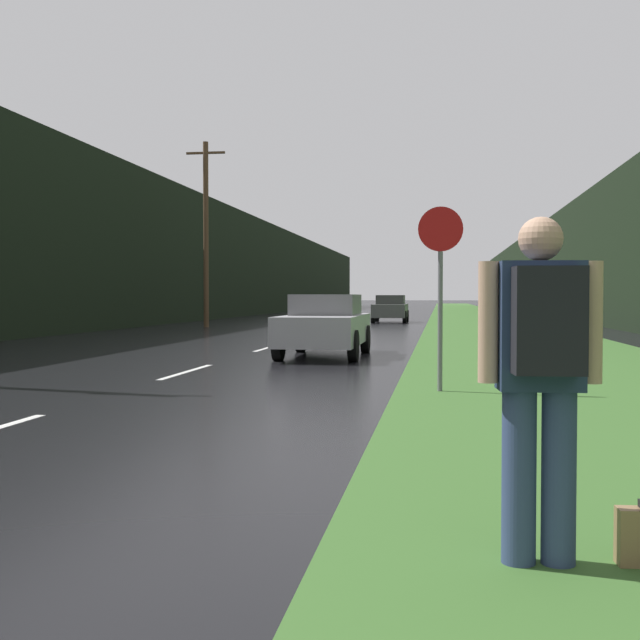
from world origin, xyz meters
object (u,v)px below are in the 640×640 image
(car_passing_near, at_px, (325,325))
(hitchhiker_with_backpack, at_px, (541,368))
(stop_sign, at_px, (440,280))
(car_passing_far, at_px, (390,309))

(car_passing_near, bearing_deg, hitchhiker_with_backpack, 102.47)
(stop_sign, xyz_separation_m, car_passing_near, (-2.66, 6.73, -0.91))
(hitchhiker_with_backpack, relative_size, car_passing_far, 0.40)
(stop_sign, bearing_deg, car_passing_near, 111.57)
(hitchhiker_with_backpack, distance_m, car_passing_far, 39.34)
(stop_sign, distance_m, car_passing_near, 7.29)
(stop_sign, bearing_deg, hitchhiker_with_backpack, -86.17)
(hitchhiker_with_backpack, bearing_deg, stop_sign, 89.33)
(stop_sign, height_order, hitchhiker_with_backpack, stop_sign)
(stop_sign, relative_size, car_passing_near, 0.59)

